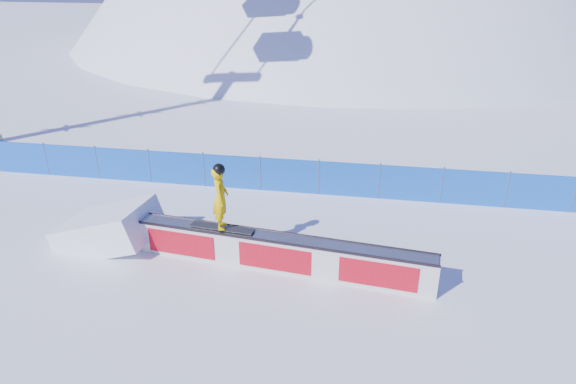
# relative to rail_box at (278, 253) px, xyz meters

# --- Properties ---
(ground) EXTENTS (160.00, 160.00, 0.00)m
(ground) POSITION_rel_rail_box_xyz_m (-0.51, 0.25, -0.47)
(ground) COLOR white
(ground) RESTS_ON ground
(snow_hill) EXTENTS (64.00, 64.00, 64.00)m
(snow_hill) POSITION_rel_rail_box_xyz_m (-0.51, 42.25, -18.47)
(snow_hill) COLOR white
(snow_hill) RESTS_ON ground
(safety_fence) EXTENTS (22.05, 0.05, 1.30)m
(safety_fence) POSITION_rel_rail_box_xyz_m (-0.51, 4.75, 0.13)
(safety_fence) COLOR blue
(safety_fence) RESTS_ON ground
(rail_box) EXTENTS (7.94, 1.44, 0.95)m
(rail_box) POSITION_rel_rail_box_xyz_m (0.00, 0.00, 0.00)
(rail_box) COLOR silver
(rail_box) RESTS_ON ground
(snow_ramp) EXTENTS (2.96, 2.04, 1.74)m
(snow_ramp) POSITION_rel_rail_box_xyz_m (-4.92, 0.55, -0.47)
(snow_ramp) COLOR white
(snow_ramp) RESTS_ON ground
(snowboarder) EXTENTS (1.73, 0.67, 1.78)m
(snowboarder) POSITION_rel_rail_box_xyz_m (-1.48, 0.17, 1.36)
(snowboarder) COLOR black
(snowboarder) RESTS_ON rail_box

